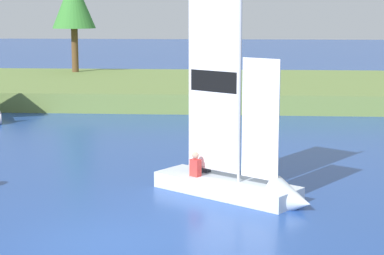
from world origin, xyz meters
name	(u,v)px	position (x,y,z in m)	size (l,w,h in m)	color
ground_plane	(110,245)	(0.00, 0.00, 0.00)	(200.00, 200.00, 0.00)	#234793
shore_bank	(192,88)	(0.00, 25.57, 0.49)	(80.00, 13.88, 0.98)	olive
shoreline_tree_midleft	(73,2)	(-8.01, 30.14, 5.48)	(2.81, 2.81, 6.27)	brown
sailboat	(246,181)	(2.99, 3.89, 0.50)	(4.60, 3.78, 6.17)	silver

